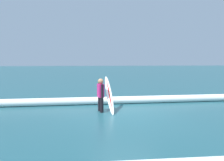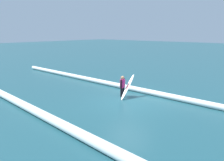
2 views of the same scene
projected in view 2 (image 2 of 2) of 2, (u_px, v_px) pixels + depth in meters
name	position (u px, v px, depth m)	size (l,w,h in m)	color
ground_plane	(128.00, 102.00, 12.11)	(145.12, 145.12, 0.00)	#1F4E59
surfer	(122.00, 85.00, 12.94)	(0.27, 0.57, 1.33)	black
surfboard	(128.00, 87.00, 12.78)	(0.35, 1.46, 1.38)	white
wave_crest_foreground	(126.00, 87.00, 14.64)	(0.35, 0.35, 25.41)	white
wave_crest_midground	(67.00, 128.00, 8.39)	(0.41, 0.41, 25.52)	white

